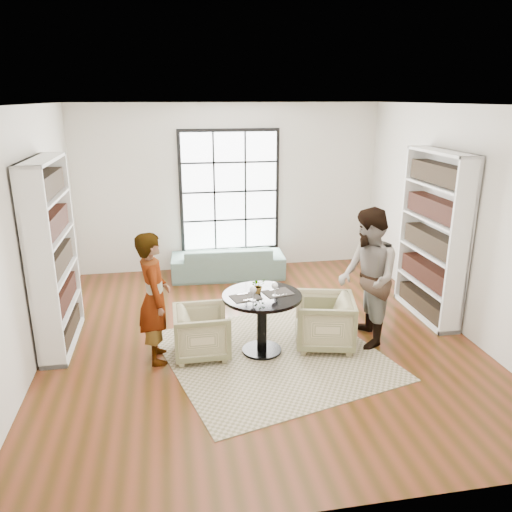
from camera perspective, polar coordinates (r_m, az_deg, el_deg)
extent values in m
plane|color=maroon|center=(6.80, 0.37, -9.25)|extent=(6.00, 6.00, 0.00)
plane|color=silver|center=(9.17, -3.05, 7.74)|extent=(5.50, 0.00, 5.50)
plane|color=silver|center=(6.38, -24.68, 1.69)|extent=(0.00, 6.00, 6.00)
plane|color=silver|center=(7.28, 22.27, 3.80)|extent=(0.00, 6.00, 6.00)
plane|color=silver|center=(3.54, 9.41, -9.17)|extent=(5.50, 0.00, 5.50)
plane|color=white|center=(6.06, 0.43, 16.92)|extent=(6.00, 6.00, 0.00)
cube|color=black|center=(9.16, -3.03, 7.41)|extent=(1.82, 0.06, 2.22)
cube|color=white|center=(9.12, -3.00, 7.37)|extent=(1.70, 0.02, 2.10)
cube|color=tan|center=(6.37, 1.99, -11.21)|extent=(3.06, 3.06, 0.01)
cylinder|color=black|center=(6.44, 0.67, -10.72)|extent=(0.50, 0.50, 0.04)
cylinder|color=black|center=(6.27, 0.68, -7.83)|extent=(0.12, 0.12, 0.70)
cylinder|color=black|center=(6.12, 0.70, -4.62)|extent=(0.98, 0.98, 0.04)
imported|color=gray|center=(8.92, -3.24, -0.57)|extent=(2.02, 0.88, 0.58)
imported|color=tan|center=(6.27, -6.19, -8.66)|extent=(0.69, 0.67, 0.62)
imported|color=#C3C38B|center=(6.50, 7.79, -7.43)|extent=(0.89, 0.88, 0.68)
imported|color=gray|center=(6.06, -11.56, -4.73)|extent=(0.44, 0.62, 1.62)
imported|color=gray|center=(6.48, 12.64, -2.48)|extent=(0.76, 0.93, 1.79)
cube|color=#292623|center=(6.03, -1.19, -4.73)|extent=(0.39, 0.34, 0.01)
cube|color=#292623|center=(6.17, 2.51, -4.21)|extent=(0.39, 0.34, 0.01)
cylinder|color=silver|center=(5.94, -0.34, -5.09)|extent=(0.07, 0.07, 0.01)
cylinder|color=silver|center=(5.92, -0.34, -4.62)|extent=(0.01, 0.01, 0.11)
sphere|color=maroon|center=(5.88, -0.34, -3.88)|extent=(0.08, 0.08, 0.08)
ellipsoid|color=white|center=(5.88, -0.34, -3.88)|extent=(0.08, 0.08, 0.09)
cylinder|color=silver|center=(6.08, 2.15, -4.54)|extent=(0.06, 0.06, 0.01)
cylinder|color=silver|center=(6.06, 2.16, -4.10)|extent=(0.01, 0.01, 0.10)
sphere|color=maroon|center=(6.03, 2.16, -3.40)|extent=(0.08, 0.08, 0.08)
ellipsoid|color=white|center=(6.03, 2.16, -3.40)|extent=(0.08, 0.08, 0.09)
imported|color=gray|center=(6.13, 0.22, -3.39)|extent=(0.21, 0.19, 0.19)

